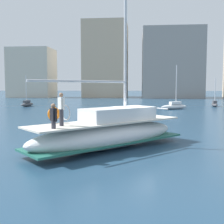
{
  "coord_description": "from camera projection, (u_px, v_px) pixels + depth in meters",
  "views": [
    {
      "loc": [
        0.33,
        -16.98,
        3.35
      ],
      "look_at": [
        -1.29,
        0.34,
        1.8
      ],
      "focal_mm": 46.24,
      "sensor_mm": 36.0,
      "label": 1
    }
  ],
  "objects": [
    {
      "name": "waterfront_buildings",
      "position": [
        161.0,
        64.0,
        85.79
      ],
      "size": [
        79.22,
        17.57,
        22.45
      ],
      "color": "beige",
      "rests_on": "ground"
    },
    {
      "name": "moored_cutter_right",
      "position": [
        174.0,
        106.0,
        42.16
      ],
      "size": [
        4.37,
        3.11,
        6.47
      ],
      "color": "white",
      "rests_on": "ground"
    },
    {
      "name": "moored_cutter_left",
      "position": [
        27.0,
        104.0,
        48.11
      ],
      "size": [
        1.29,
        3.99,
        5.14
      ],
      "color": "#4C4C51",
      "rests_on": "ground"
    },
    {
      "name": "moored_sloop_far",
      "position": [
        214.0,
        104.0,
        47.63
      ],
      "size": [
        1.32,
        3.86,
        4.78
      ],
      "color": "#4C4C51",
      "rests_on": "ground"
    },
    {
      "name": "ground_plane",
      "position": [
        133.0,
        143.0,
        17.16
      ],
      "size": [
        400.0,
        400.0,
        0.0
      ],
      "primitive_type": "plane",
      "color": "navy"
    },
    {
      "name": "main_sailboat",
      "position": [
        110.0,
        132.0,
        15.61
      ],
      "size": [
        8.46,
        8.51,
        12.54
      ],
      "color": "silver",
      "rests_on": "ground"
    }
  ]
}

